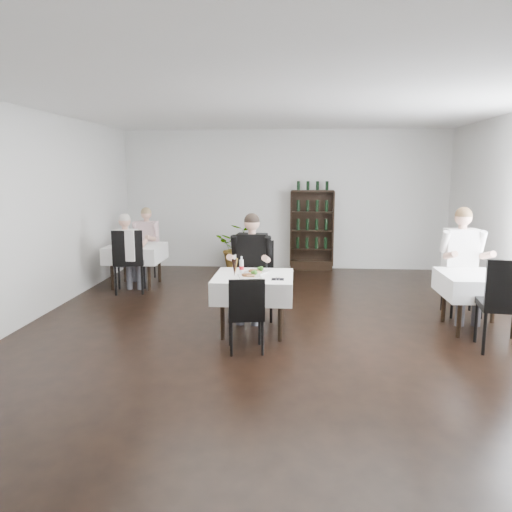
{
  "coord_description": "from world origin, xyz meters",
  "views": [
    {
      "loc": [
        0.23,
        -6.41,
        2.13
      ],
      "look_at": [
        -0.28,
        0.2,
        0.99
      ],
      "focal_mm": 35.0,
      "sensor_mm": 36.0,
      "label": 1
    }
  ],
  "objects_px": {
    "wine_shelf": "(312,231)",
    "potted_tree": "(239,247)",
    "diner_main": "(251,259)",
    "main_table": "(254,286)"
  },
  "relations": [
    {
      "from": "main_table",
      "to": "diner_main",
      "type": "xyz_separation_m",
      "value": [
        -0.08,
        0.58,
        0.27
      ]
    },
    {
      "from": "wine_shelf",
      "to": "diner_main",
      "type": "height_order",
      "value": "wine_shelf"
    },
    {
      "from": "main_table",
      "to": "potted_tree",
      "type": "relative_size",
      "value": 1.0
    },
    {
      "from": "wine_shelf",
      "to": "diner_main",
      "type": "distance_m",
      "value": 3.87
    },
    {
      "from": "potted_tree",
      "to": "diner_main",
      "type": "relative_size",
      "value": 0.67
    },
    {
      "from": "main_table",
      "to": "potted_tree",
      "type": "bearing_deg",
      "value": 99.03
    },
    {
      "from": "diner_main",
      "to": "main_table",
      "type": "bearing_deg",
      "value": -81.68
    },
    {
      "from": "main_table",
      "to": "diner_main",
      "type": "distance_m",
      "value": 0.64
    },
    {
      "from": "potted_tree",
      "to": "main_table",
      "type": "bearing_deg",
      "value": -80.97
    },
    {
      "from": "wine_shelf",
      "to": "potted_tree",
      "type": "relative_size",
      "value": 1.71
    }
  ]
}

